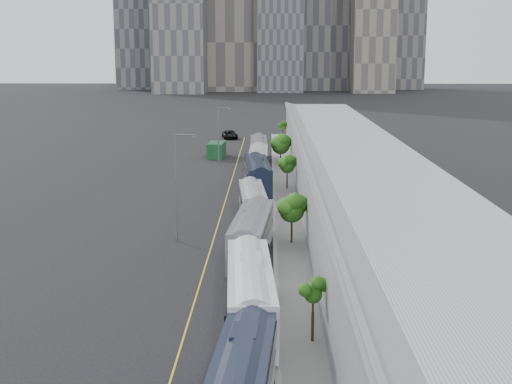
{
  "coord_description": "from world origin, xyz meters",
  "views": [
    {
      "loc": [
        3.69,
        -10.1,
        16.92
      ],
      "look_at": [
        2.28,
        61.21,
        3.0
      ],
      "focal_mm": 50.0,
      "sensor_mm": 36.0,
      "label": 1
    }
  ],
  "objects_px": {
    "bus_2": "(250,299)",
    "bus_6": "(258,162)",
    "bus_4": "(253,206)",
    "bus_5": "(258,178)",
    "street_lamp_far": "(220,132)",
    "shipping_container": "(217,150)",
    "bus_7": "(259,151)",
    "suv": "(230,135)",
    "street_lamp_near": "(178,181)",
    "bus_3": "(252,238)"
  },
  "relations": [
    {
      "from": "bus_2",
      "to": "street_lamp_far",
      "type": "distance_m",
      "value": 66.77
    },
    {
      "from": "bus_7",
      "to": "street_lamp_near",
      "type": "bearing_deg",
      "value": -98.7
    },
    {
      "from": "bus_7",
      "to": "street_lamp_near",
      "type": "xyz_separation_m",
      "value": [
        -6.51,
        -49.71,
        4.04
      ]
    },
    {
      "from": "bus_7",
      "to": "shipping_container",
      "type": "relative_size",
      "value": 2.18
    },
    {
      "from": "bus_2",
      "to": "suv",
      "type": "bearing_deg",
      "value": 90.76
    },
    {
      "from": "bus_2",
      "to": "street_lamp_far",
      "type": "relative_size",
      "value": 1.6
    },
    {
      "from": "shipping_container",
      "to": "suv",
      "type": "relative_size",
      "value": 1.01
    },
    {
      "from": "street_lamp_far",
      "to": "suv",
      "type": "bearing_deg",
      "value": 90.57
    },
    {
      "from": "bus_4",
      "to": "street_lamp_near",
      "type": "height_order",
      "value": "street_lamp_near"
    },
    {
      "from": "bus_6",
      "to": "suv",
      "type": "distance_m",
      "value": 42.66
    },
    {
      "from": "bus_2",
      "to": "bus_4",
      "type": "distance_m",
      "value": 28.6
    },
    {
      "from": "bus_2",
      "to": "street_lamp_far",
      "type": "xyz_separation_m",
      "value": [
        -6.53,
        66.37,
        3.36
      ]
    },
    {
      "from": "bus_2",
      "to": "bus_7",
      "type": "xyz_separation_m",
      "value": [
        -0.59,
        70.11,
        -0.13
      ]
    },
    {
      "from": "bus_5",
      "to": "street_lamp_near",
      "type": "xyz_separation_m",
      "value": [
        -6.82,
        -24.06,
        3.93
      ]
    },
    {
      "from": "street_lamp_far",
      "to": "shipping_container",
      "type": "distance_m",
      "value": 8.58
    },
    {
      "from": "bus_6",
      "to": "bus_7",
      "type": "bearing_deg",
      "value": 90.75
    },
    {
      "from": "bus_3",
      "to": "shipping_container",
      "type": "bearing_deg",
      "value": 101.35
    },
    {
      "from": "bus_2",
      "to": "suv",
      "type": "height_order",
      "value": "bus_2"
    },
    {
      "from": "street_lamp_near",
      "to": "shipping_container",
      "type": "bearing_deg",
      "value": 90.55
    },
    {
      "from": "bus_6",
      "to": "street_lamp_near",
      "type": "height_order",
      "value": "street_lamp_near"
    },
    {
      "from": "bus_4",
      "to": "suv",
      "type": "xyz_separation_m",
      "value": [
        -6.34,
        71.64,
        -0.68
      ]
    },
    {
      "from": "bus_4",
      "to": "bus_5",
      "type": "bearing_deg",
      "value": 84.81
    },
    {
      "from": "bus_4",
      "to": "bus_6",
      "type": "xyz_separation_m",
      "value": [
        0.11,
        29.48,
        0.09
      ]
    },
    {
      "from": "bus_2",
      "to": "bus_6",
      "type": "bearing_deg",
      "value": 87.25
    },
    {
      "from": "bus_2",
      "to": "street_lamp_near",
      "type": "relative_size",
      "value": 1.42
    },
    {
      "from": "bus_2",
      "to": "suv",
      "type": "xyz_separation_m",
      "value": [
        -6.87,
        100.23,
        -0.9
      ]
    },
    {
      "from": "bus_3",
      "to": "bus_7",
      "type": "height_order",
      "value": "bus_3"
    },
    {
      "from": "bus_7",
      "to": "suv",
      "type": "height_order",
      "value": "bus_7"
    },
    {
      "from": "bus_2",
      "to": "bus_7",
      "type": "height_order",
      "value": "bus_2"
    },
    {
      "from": "bus_4",
      "to": "bus_5",
      "type": "distance_m",
      "value": 15.88
    },
    {
      "from": "bus_6",
      "to": "bus_7",
      "type": "distance_m",
      "value": 12.04
    },
    {
      "from": "bus_4",
      "to": "bus_6",
      "type": "relative_size",
      "value": 0.96
    },
    {
      "from": "bus_3",
      "to": "bus_6",
      "type": "xyz_separation_m",
      "value": [
        -0.15,
        42.82,
        -0.08
      ]
    },
    {
      "from": "bus_2",
      "to": "shipping_container",
      "type": "xyz_separation_m",
      "value": [
        -7.61,
        73.97,
        -0.48
      ]
    },
    {
      "from": "bus_5",
      "to": "bus_7",
      "type": "bearing_deg",
      "value": 86.53
    },
    {
      "from": "bus_5",
      "to": "street_lamp_near",
      "type": "bearing_deg",
      "value": -109.97
    },
    {
      "from": "street_lamp_near",
      "to": "bus_7",
      "type": "bearing_deg",
      "value": 82.54
    },
    {
      "from": "bus_6",
      "to": "shipping_container",
      "type": "distance_m",
      "value": 17.45
    },
    {
      "from": "bus_7",
      "to": "suv",
      "type": "xyz_separation_m",
      "value": [
        -6.28,
        30.12,
        -0.77
      ]
    },
    {
      "from": "bus_6",
      "to": "street_lamp_near",
      "type": "distance_m",
      "value": 38.47
    },
    {
      "from": "bus_4",
      "to": "bus_6",
      "type": "bearing_deg",
      "value": 85.46
    },
    {
      "from": "bus_4",
      "to": "shipping_container",
      "type": "height_order",
      "value": "bus_4"
    },
    {
      "from": "bus_3",
      "to": "bus_6",
      "type": "distance_m",
      "value": 42.82
    },
    {
      "from": "bus_5",
      "to": "bus_7",
      "type": "distance_m",
      "value": 25.64
    },
    {
      "from": "street_lamp_near",
      "to": "suv",
      "type": "distance_m",
      "value": 79.97
    },
    {
      "from": "bus_2",
      "to": "bus_3",
      "type": "distance_m",
      "value": 15.25
    },
    {
      "from": "bus_5",
      "to": "street_lamp_far",
      "type": "relative_size",
      "value": 1.59
    },
    {
      "from": "bus_3",
      "to": "street_lamp_near",
      "type": "distance_m",
      "value": 9.43
    },
    {
      "from": "street_lamp_far",
      "to": "shipping_container",
      "type": "bearing_deg",
      "value": 98.11
    },
    {
      "from": "bus_6",
      "to": "suv",
      "type": "height_order",
      "value": "bus_6"
    }
  ]
}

